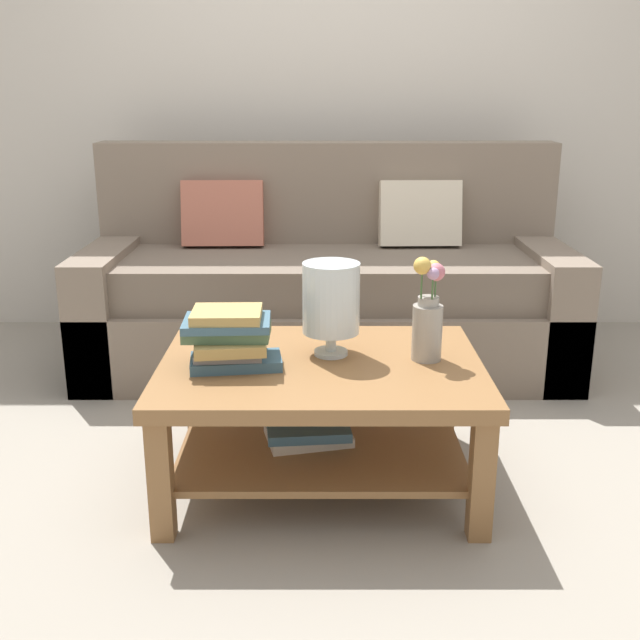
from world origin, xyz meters
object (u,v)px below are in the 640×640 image
book_stack_main (228,338)px  couch (326,290)px  coffee_table (319,396)px  glass_hurricane_vase (330,300)px  flower_pitcher (427,315)px

book_stack_main → couch: bearing=75.6°
couch → coffee_table: size_ratio=2.15×
coffee_table → glass_hurricane_vase: glass_hurricane_vase is taller
book_stack_main → glass_hurricane_vase: size_ratio=1.02×
couch → flower_pitcher: bearing=-75.3°
couch → coffee_table: 1.25m
couch → book_stack_main: size_ratio=7.07×
coffee_table → glass_hurricane_vase: bearing=63.4°
coffee_table → flower_pitcher: bearing=4.0°
couch → flower_pitcher: (0.32, -1.22, 0.24)m
couch → flower_pitcher: size_ratio=6.46×
book_stack_main → coffee_table: bearing=7.8°
book_stack_main → glass_hurricane_vase: (0.33, 0.11, 0.10)m
book_stack_main → flower_pitcher: bearing=5.8°
couch → glass_hurricane_vase: 1.20m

